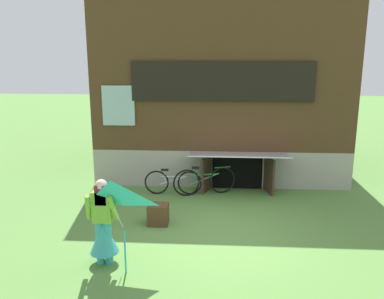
# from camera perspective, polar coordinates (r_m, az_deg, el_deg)

# --- Properties ---
(ground_plane) EXTENTS (60.00, 60.00, 0.00)m
(ground_plane) POSITION_cam_1_polar(r_m,az_deg,el_deg) (8.72, 4.16, -11.80)
(ground_plane) COLOR #56843D
(log_house) EXTENTS (7.31, 6.37, 5.30)m
(log_house) POSITION_cam_1_polar(r_m,az_deg,el_deg) (13.57, 4.19, 8.87)
(log_house) COLOR #9E998E
(log_house) RESTS_ON ground_plane
(person) EXTENTS (0.61, 0.52, 1.60)m
(person) POSITION_cam_1_polar(r_m,az_deg,el_deg) (7.45, -12.50, -10.98)
(person) COLOR teal
(person) RESTS_ON ground_plane
(kite) EXTENTS (0.99, 0.92, 1.67)m
(kite) POSITION_cam_1_polar(r_m,az_deg,el_deg) (6.66, -11.38, -7.82)
(kite) COLOR #2DB2CC
(kite) RESTS_ON ground_plane
(bicycle_green) EXTENTS (1.67, 0.56, 0.79)m
(bicycle_green) POSITION_cam_1_polar(r_m,az_deg,el_deg) (10.84, 1.78, -4.49)
(bicycle_green) COLOR black
(bicycle_green) RESTS_ON ground_plane
(bicycle_silver) EXTENTS (1.56, 0.09, 0.71)m
(bicycle_silver) POSITION_cam_1_polar(r_m,az_deg,el_deg) (10.87, -2.72, -4.65)
(bicycle_silver) COLOR black
(bicycle_silver) RESTS_ON ground_plane
(wooden_crate) EXTENTS (0.45, 0.38, 0.47)m
(wooden_crate) POSITION_cam_1_polar(r_m,az_deg,el_deg) (9.07, -4.84, -9.18)
(wooden_crate) COLOR #4C331E
(wooden_crate) RESTS_ON ground_plane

